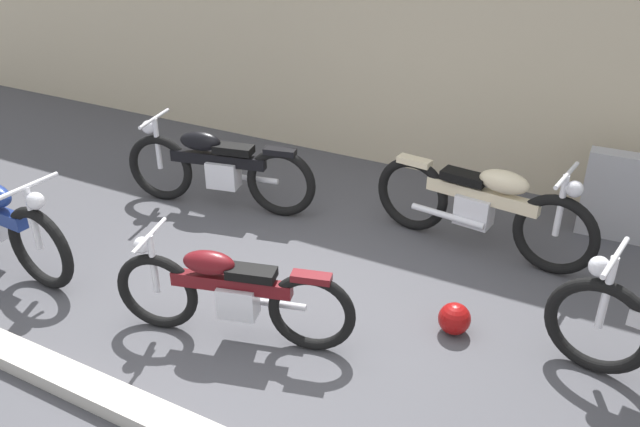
{
  "coord_description": "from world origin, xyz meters",
  "views": [
    {
      "loc": [
        2.34,
        -3.44,
        3.23
      ],
      "look_at": [
        -0.06,
        1.03,
        0.55
      ],
      "focal_mm": 36.11,
      "sensor_mm": 36.0,
      "label": 1
    }
  ],
  "objects": [
    {
      "name": "ground_plane",
      "position": [
        0.0,
        0.0,
        0.0
      ],
      "size": [
        40.0,
        40.0,
        0.0
      ],
      "primitive_type": "plane",
      "color": "#47474C"
    },
    {
      "name": "building_wall",
      "position": [
        0.0,
        3.68,
        1.77
      ],
      "size": [
        18.0,
        0.3,
        3.54
      ],
      "primitive_type": "cube",
      "color": "beige",
      "rests_on": "ground_plane"
    },
    {
      "name": "curb_strip",
      "position": [
        0.0,
        -1.22,
        0.06
      ],
      "size": [
        18.0,
        0.24,
        0.12
      ],
      "primitive_type": "cube",
      "color": "#B7B2A8",
      "rests_on": "ground_plane"
    },
    {
      "name": "stone_marker",
      "position": [
        2.28,
        2.91,
        0.44
      ],
      "size": [
        0.73,
        0.22,
        0.88
      ],
      "primitive_type": "cube",
      "rotation": [
        0.0,
        0.0,
        0.03
      ],
      "color": "#9E9EA3",
      "rests_on": "ground_plane"
    },
    {
      "name": "helmet",
      "position": [
        1.34,
        0.66,
        0.13
      ],
      "size": [
        0.26,
        0.26,
        0.26
      ],
      "primitive_type": "sphere",
      "color": "maroon",
      "rests_on": "ground_plane"
    },
    {
      "name": "motorcycle_black",
      "position": [
        -1.59,
        1.57,
        0.47
      ],
      "size": [
        2.13,
        0.73,
        0.97
      ],
      "rotation": [
        0.0,
        0.0,
        3.35
      ],
      "color": "black",
      "rests_on": "ground_plane"
    },
    {
      "name": "motorcycle_maroon",
      "position": [
        -0.17,
        -0.21,
        0.41
      ],
      "size": [
        1.87,
        0.72,
        0.86
      ],
      "rotation": [
        0.0,
        0.0,
        3.41
      ],
      "color": "black",
      "rests_on": "ground_plane"
    },
    {
      "name": "motorcycle_cream",
      "position": [
        1.15,
        2.01,
        0.48
      ],
      "size": [
        2.2,
        0.61,
        0.99
      ],
      "rotation": [
        0.0,
        0.0,
        -0.12
      ],
      "color": "black",
      "rests_on": "ground_plane"
    }
  ]
}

